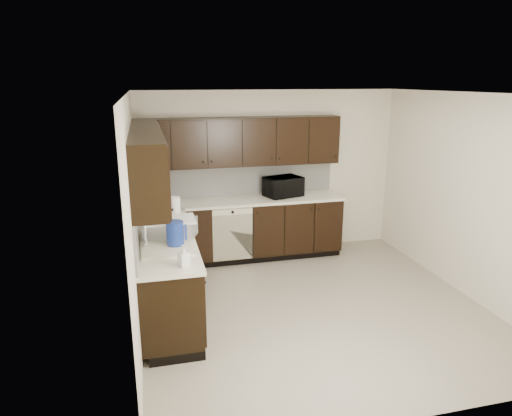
{
  "coord_description": "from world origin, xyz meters",
  "views": [
    {
      "loc": [
        -1.85,
        -4.68,
        2.64
      ],
      "look_at": [
        -0.55,
        0.6,
        1.11
      ],
      "focal_mm": 32.0,
      "sensor_mm": 36.0,
      "label": 1
    }
  ],
  "objects_px": {
    "microwave": "(283,187)",
    "storage_bin": "(170,229)",
    "toaster_oven": "(155,196)",
    "blue_pitcher": "(175,234)",
    "sink": "(167,250)"
  },
  "relations": [
    {
      "from": "microwave",
      "to": "storage_bin",
      "type": "height_order",
      "value": "microwave"
    },
    {
      "from": "toaster_oven",
      "to": "blue_pitcher",
      "type": "xyz_separation_m",
      "value": [
        0.15,
        -1.76,
        0.01
      ]
    },
    {
      "from": "toaster_oven",
      "to": "storage_bin",
      "type": "bearing_deg",
      "value": -68.99
    },
    {
      "from": "sink",
      "to": "storage_bin",
      "type": "height_order",
      "value": "sink"
    },
    {
      "from": "toaster_oven",
      "to": "blue_pitcher",
      "type": "relative_size",
      "value": 1.46
    },
    {
      "from": "storage_bin",
      "to": "blue_pitcher",
      "type": "distance_m",
      "value": 0.31
    },
    {
      "from": "microwave",
      "to": "storage_bin",
      "type": "relative_size",
      "value": 1.02
    },
    {
      "from": "sink",
      "to": "blue_pitcher",
      "type": "bearing_deg",
      "value": -39.44
    },
    {
      "from": "sink",
      "to": "storage_bin",
      "type": "xyz_separation_m",
      "value": [
        0.05,
        0.23,
        0.16
      ]
    },
    {
      "from": "sink",
      "to": "microwave",
      "type": "xyz_separation_m",
      "value": [
        1.82,
        1.73,
        0.21
      ]
    },
    {
      "from": "microwave",
      "to": "toaster_oven",
      "type": "relative_size",
      "value": 1.34
    },
    {
      "from": "storage_bin",
      "to": "blue_pitcher",
      "type": "bearing_deg",
      "value": -84.25
    },
    {
      "from": "toaster_oven",
      "to": "storage_bin",
      "type": "height_order",
      "value": "toaster_oven"
    },
    {
      "from": "sink",
      "to": "blue_pitcher",
      "type": "distance_m",
      "value": 0.23
    },
    {
      "from": "sink",
      "to": "toaster_oven",
      "type": "relative_size",
      "value": 2.04
    }
  ]
}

